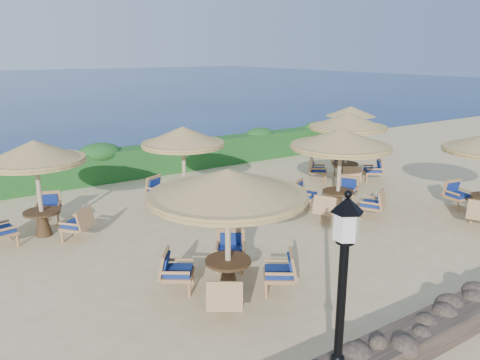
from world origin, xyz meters
TOP-DOWN VIEW (x-y plane):
  - ground at (0.00, 0.00)m, footprint 120.00×120.00m
  - hedge at (0.00, 7.20)m, footprint 18.00×0.90m
  - lamp_post at (-4.80, -6.80)m, footprint 0.44×0.44m
  - extra_parasol at (7.80, 5.20)m, footprint 2.30×2.30m
  - cafe_set_0 at (-3.88, -2.73)m, footprint 3.25×3.25m
  - cafe_set_1 at (1.59, -0.37)m, footprint 3.08×3.08m
  - cafe_set_3 at (-6.50, 2.65)m, footprint 2.73×2.73m
  - cafe_set_4 at (-2.22, 2.59)m, footprint 2.60×2.84m
  - cafe_set_5 at (4.51, 2.18)m, footprint 2.96×2.96m

SIDE VIEW (x-z plane):
  - ground at x=0.00m, z-range 0.00..0.00m
  - hedge at x=0.00m, z-range 0.00..1.20m
  - lamp_post at x=-4.80m, z-range -0.10..3.21m
  - cafe_set_3 at x=-6.50m, z-range 0.53..3.19m
  - cafe_set_5 at x=4.51m, z-range 0.54..3.19m
  - cafe_set_1 at x=1.59m, z-range 0.56..3.22m
  - cafe_set_0 at x=-3.88m, z-range 0.60..3.25m
  - cafe_set_4 at x=-2.22m, z-range 0.64..3.30m
  - extra_parasol at x=7.80m, z-range 0.97..3.37m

